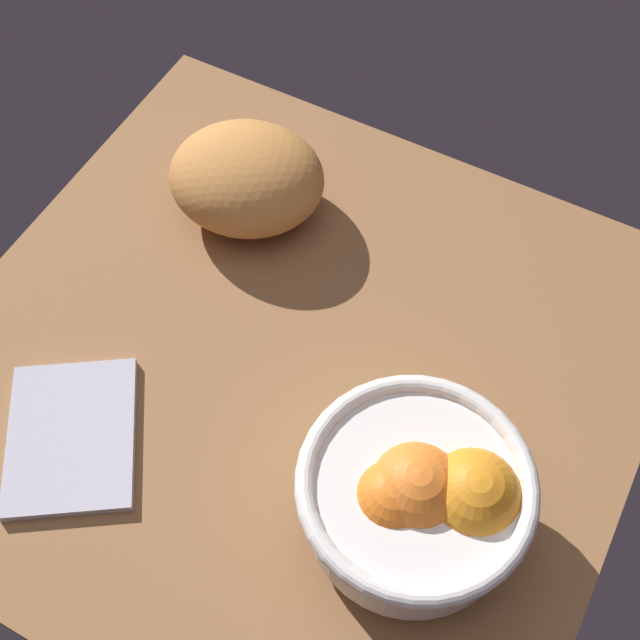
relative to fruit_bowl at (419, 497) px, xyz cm
name	(u,v)px	position (x,y,z in cm)	size (l,w,h in cm)	color
ground_plane	(290,373)	(-8.58, -17.27, -7.63)	(65.08, 66.60, 3.00)	olive
fruit_bowl	(419,497)	(0.00, 0.00, 0.00)	(19.64, 19.64, 11.21)	white
bread_loaf	(247,178)	(-23.95, -30.83, -1.35)	(16.50, 14.29, 9.56)	#C88340
napkin_folded	(71,436)	(7.67, -31.28, -5.62)	(15.11, 11.64, 1.03)	#B7B5C6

